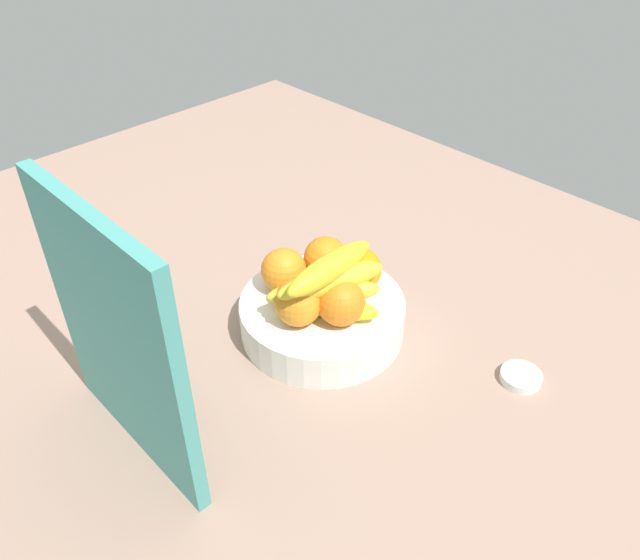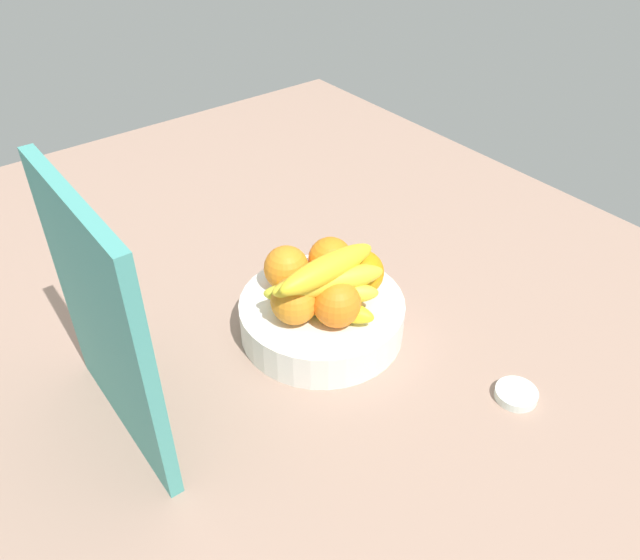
# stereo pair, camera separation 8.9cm
# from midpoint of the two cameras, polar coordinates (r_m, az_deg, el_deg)

# --- Properties ---
(ground_plane) EXTENTS (1.80, 1.40, 0.03)m
(ground_plane) POSITION_cam_midpoint_polar(r_m,az_deg,el_deg) (1.03, 2.14, -5.52)
(ground_plane) COLOR gray
(fruit_bowl) EXTENTS (0.26, 0.26, 0.06)m
(fruit_bowl) POSITION_cam_midpoint_polar(r_m,az_deg,el_deg) (1.01, 2.54, -3.24)
(fruit_bowl) COLOR white
(fruit_bowl) RESTS_ON ground_plane
(orange_front_left) EXTENTS (0.07, 0.07, 0.07)m
(orange_front_left) POSITION_cam_midpoint_polar(r_m,az_deg,el_deg) (1.01, 3.46, 1.81)
(orange_front_left) COLOR orange
(orange_front_left) RESTS_ON fruit_bowl
(orange_front_right) EXTENTS (0.07, 0.07, 0.07)m
(orange_front_right) POSITION_cam_midpoint_polar(r_m,az_deg,el_deg) (0.99, -0.47, 1.00)
(orange_front_right) COLOR orange
(orange_front_right) RESTS_ON fruit_bowl
(orange_center) EXTENTS (0.07, 0.07, 0.07)m
(orange_center) POSITION_cam_midpoint_polar(r_m,az_deg,el_deg) (0.93, 0.45, -1.97)
(orange_center) COLOR orange
(orange_center) RESTS_ON fruit_bowl
(orange_back_left) EXTENTS (0.07, 0.07, 0.07)m
(orange_back_left) POSITION_cam_midpoint_polar(r_m,az_deg,el_deg) (0.93, 4.21, -2.27)
(orange_back_left) COLOR orange
(orange_back_left) RESTS_ON fruit_bowl
(orange_back_right) EXTENTS (0.07, 0.07, 0.07)m
(orange_back_right) POSITION_cam_midpoint_polar(r_m,az_deg,el_deg) (0.99, 6.30, 0.58)
(orange_back_right) COLOR orange
(orange_back_right) RESTS_ON fruit_bowl
(banana_bunch) EXTENTS (0.17, 0.17, 0.11)m
(banana_bunch) POSITION_cam_midpoint_polar(r_m,az_deg,el_deg) (0.93, 3.12, -0.73)
(banana_bunch) COLOR yellow
(banana_bunch) RESTS_ON fruit_bowl
(cutting_board) EXTENTS (0.28, 0.02, 0.36)m
(cutting_board) POSITION_cam_midpoint_polar(r_m,az_deg,el_deg) (0.79, -15.83, -4.00)
(cutting_board) COLOR teal
(cutting_board) RESTS_ON ground_plane
(jar_lid) EXTENTS (0.06, 0.06, 0.01)m
(jar_lid) POSITION_cam_midpoint_polar(r_m,az_deg,el_deg) (0.97, 19.77, -9.73)
(jar_lid) COLOR white
(jar_lid) RESTS_ON ground_plane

